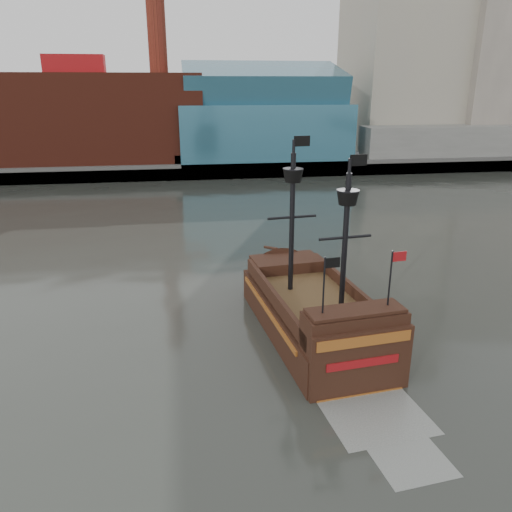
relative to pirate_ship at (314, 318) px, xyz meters
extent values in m
plane|color=#2C2F29|center=(-2.61, -6.03, -1.21)|extent=(400.00, 400.00, 0.00)
cube|color=slate|center=(-2.61, 85.97, -0.21)|extent=(220.00, 60.00, 2.00)
cube|color=#4C4C49|center=(-2.61, 56.47, 0.09)|extent=(220.00, 1.00, 2.60)
cube|color=maroon|center=(-24.61, 65.97, 8.29)|extent=(42.00, 18.00, 15.00)
cube|color=#2D637A|center=(7.39, 63.97, 5.79)|extent=(30.00, 16.00, 10.00)
cube|color=#9E9883|center=(37.39, 73.97, 23.79)|extent=(20.00, 22.00, 46.00)
cube|color=gray|center=(55.39, 69.97, 19.79)|extent=(18.00, 18.00, 38.00)
cube|color=#9E9883|center=(47.39, 90.97, 26.79)|extent=(24.00, 20.00, 52.00)
cube|color=slate|center=(45.39, 59.97, 3.79)|extent=(40.00, 6.00, 6.00)
cylinder|color=maroon|center=(-10.61, 67.97, 26.79)|extent=(3.20, 3.20, 22.00)
cube|color=#2D637A|center=(7.39, 63.97, 13.79)|extent=(28.00, 14.94, 8.78)
cube|color=black|center=(-0.03, 0.32, -0.52)|extent=(7.14, 14.24, 2.97)
cube|color=#443019|center=(-0.03, 0.32, 1.13)|extent=(6.43, 12.82, 0.34)
cube|color=black|center=(-0.62, 5.77, 1.53)|extent=(5.12, 3.25, 1.14)
cube|color=black|center=(0.60, -5.59, 1.99)|extent=(5.59, 2.40, 2.06)
cube|color=black|center=(0.71, -6.64, 0.16)|extent=(5.60, 0.88, 4.57)
cube|color=#9F561E|center=(0.73, -6.80, 1.99)|extent=(5.12, 0.64, 0.57)
cube|color=maroon|center=(0.73, -6.80, 0.73)|extent=(3.99, 0.52, 0.46)
cylinder|color=black|center=(-1.13, 1.92, 5.76)|extent=(0.35, 0.35, 8.91)
cylinder|color=black|center=(1.21, -1.62, 5.42)|extent=(0.35, 0.35, 8.23)
cone|color=black|center=(-1.13, 1.92, 8.84)|extent=(1.38, 1.38, 0.80)
cone|color=black|center=(1.21, -1.62, 8.16)|extent=(1.38, 1.38, 0.80)
cube|color=black|center=(-0.62, 1.98, 10.90)|extent=(1.03, 0.14, 0.63)
cube|color=black|center=(1.72, -1.56, 10.22)|extent=(1.03, 0.14, 0.63)
cube|color=#989D97|center=(0.92, -8.54, -1.20)|extent=(5.27, 4.61, 0.02)
camera|label=1|loc=(-8.04, -27.86, 14.20)|focal=35.00mm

